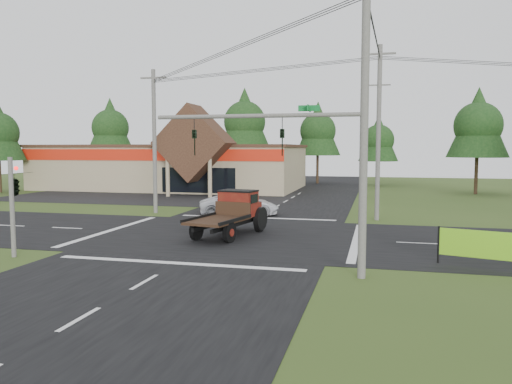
% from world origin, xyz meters
% --- Properties ---
extents(ground, '(120.00, 120.00, 0.00)m').
position_xyz_m(ground, '(0.00, 0.00, 0.00)').
color(ground, '#334A1A').
rests_on(ground, ground).
extents(road_ns, '(12.00, 120.00, 0.02)m').
position_xyz_m(road_ns, '(0.00, 0.00, 0.01)').
color(road_ns, black).
rests_on(road_ns, ground).
extents(road_ew, '(120.00, 12.00, 0.02)m').
position_xyz_m(road_ew, '(0.00, 0.00, 0.01)').
color(road_ew, black).
rests_on(road_ew, ground).
extents(parking_apron, '(28.00, 14.00, 0.02)m').
position_xyz_m(parking_apron, '(-14.00, 19.00, 0.01)').
color(parking_apron, black).
rests_on(parking_apron, ground).
extents(cvs_building, '(30.40, 18.20, 9.19)m').
position_xyz_m(cvs_building, '(-15.70, 29.57, 2.78)').
color(cvs_building, tan).
rests_on(cvs_building, ground).
extents(traffic_signal_mast, '(8.12, 0.24, 7.00)m').
position_xyz_m(traffic_signal_mast, '(5.82, -7.50, 4.43)').
color(traffic_signal_mast, '#595651').
rests_on(traffic_signal_mast, ground).
extents(traffic_signal_corner, '(0.53, 2.48, 4.40)m').
position_xyz_m(traffic_signal_corner, '(-7.50, -7.32, 3.52)').
color(traffic_signal_corner, '#595651').
rests_on(traffic_signal_corner, ground).
extents(utility_pole_nr, '(2.00, 0.30, 11.00)m').
position_xyz_m(utility_pole_nr, '(7.50, -7.50, 5.64)').
color(utility_pole_nr, '#595651').
rests_on(utility_pole_nr, ground).
extents(utility_pole_nw, '(2.00, 0.30, 10.50)m').
position_xyz_m(utility_pole_nw, '(-8.00, 8.00, 5.39)').
color(utility_pole_nw, '#595651').
rests_on(utility_pole_nw, ground).
extents(utility_pole_ne, '(2.00, 0.30, 11.50)m').
position_xyz_m(utility_pole_ne, '(8.00, 8.00, 5.89)').
color(utility_pole_ne, '#595651').
rests_on(utility_pole_ne, ground).
extents(utility_pole_n, '(2.00, 0.30, 11.20)m').
position_xyz_m(utility_pole_n, '(8.00, 22.00, 5.74)').
color(utility_pole_n, '#595651').
rests_on(utility_pole_n, ground).
extents(tree_row_a, '(6.72, 6.72, 12.12)m').
position_xyz_m(tree_row_a, '(-30.00, 40.00, 8.05)').
color(tree_row_a, '#332316').
rests_on(tree_row_a, ground).
extents(tree_row_b, '(5.60, 5.60, 10.10)m').
position_xyz_m(tree_row_b, '(-20.00, 42.00, 6.70)').
color(tree_row_b, '#332316').
rests_on(tree_row_b, ground).
extents(tree_row_c, '(7.28, 7.28, 13.13)m').
position_xyz_m(tree_row_c, '(-10.00, 41.00, 8.72)').
color(tree_row_c, '#332316').
rests_on(tree_row_c, ground).
extents(tree_row_d, '(6.16, 6.16, 11.11)m').
position_xyz_m(tree_row_d, '(0.00, 42.00, 7.38)').
color(tree_row_d, '#332316').
rests_on(tree_row_d, ground).
extents(tree_row_e, '(5.04, 5.04, 9.09)m').
position_xyz_m(tree_row_e, '(8.00, 40.00, 6.03)').
color(tree_row_e, '#332316').
rests_on(tree_row_e, ground).
extents(tree_side_ne, '(6.16, 6.16, 11.11)m').
position_xyz_m(tree_side_ne, '(18.00, 30.00, 7.38)').
color(tree_side_ne, '#332316').
rests_on(tree_side_ne, ground).
extents(antique_flatbed_truck, '(3.36, 6.26, 2.48)m').
position_xyz_m(antique_flatbed_truck, '(0.17, -0.24, 1.24)').
color(antique_flatbed_truck, '#560C0C').
rests_on(antique_flatbed_truck, ground).
extents(roadside_banner, '(4.45, 1.37, 1.57)m').
position_xyz_m(roadside_banner, '(12.68, -4.95, 0.78)').
color(roadside_banner, '#69B117').
rests_on(roadside_banner, ground).
extents(white_pickup, '(6.12, 4.21, 1.55)m').
position_xyz_m(white_pickup, '(-1.50, 7.86, 0.78)').
color(white_pickup, white).
rests_on(white_pickup, ground).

